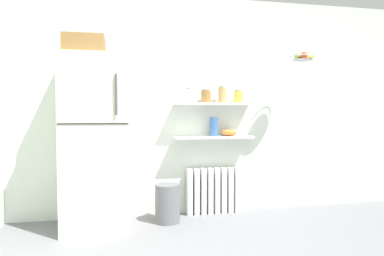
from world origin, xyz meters
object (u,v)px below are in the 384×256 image
radiator (213,191)px  storage_jar_3 (238,96)px  trash_bin (167,203)px  storage_jar_1 (206,96)px  refrigerator (96,138)px  shelf_bowl (229,133)px  storage_jar_2 (222,95)px  storage_jar_0 (189,95)px  vase (214,127)px  hanging_fruit_basket (303,57)px

radiator → storage_jar_3: storage_jar_3 is taller
storage_jar_3 → trash_bin: size_ratio=0.38×
storage_jar_1 → storage_jar_3: bearing=0.0°
storage_jar_1 → storage_jar_3: 0.40m
refrigerator → shelf_bowl: bearing=8.1°
refrigerator → storage_jar_1: (1.25, 0.22, 0.47)m
storage_jar_2 → trash_bin: (-0.69, -0.21, -1.22)m
trash_bin → storage_jar_1: bearing=22.9°
refrigerator → storage_jar_3: 1.73m
storage_jar_0 → trash_bin: 1.26m
storage_jar_1 → radiator: bearing=16.6°
vase → refrigerator: bearing=-170.7°
hanging_fruit_basket → shelf_bowl: bearing=159.9°
refrigerator → storage_jar_0: (1.05, 0.22, 0.47)m
storage_jar_0 → storage_jar_1: size_ratio=1.05×
hanging_fruit_basket → storage_jar_2: bearing=161.7°
refrigerator → hanging_fruit_basket: size_ratio=6.98×
storage_jar_1 → storage_jar_3: (0.40, 0.00, -0.00)m
storage_jar_0 → storage_jar_3: size_ratio=1.08×
refrigerator → shelf_bowl: (1.54, 0.22, 0.03)m
shelf_bowl → storage_jar_2: bearing=180.0°
shelf_bowl → hanging_fruit_basket: hanging_fruit_basket is taller
storage_jar_3 → radiator: bearing=174.3°
vase → shelf_bowl: size_ratio=1.26×
storage_jar_3 → hanging_fruit_basket: hanging_fruit_basket is taller
refrigerator → storage_jar_2: (1.45, 0.22, 0.49)m
refrigerator → radiator: size_ratio=3.08×
storage_jar_0 → hanging_fruit_basket: hanging_fruit_basket is taller
storage_jar_1 → trash_bin: (-0.49, -0.21, -1.20)m
vase → storage_jar_1: bearing=180.0°
refrigerator → vase: refrigerator is taller
refrigerator → storage_jar_1: size_ratio=12.15×
storage_jar_2 → shelf_bowl: size_ratio=1.12×
refrigerator → storage_jar_1: refrigerator is taller
shelf_bowl → refrigerator: bearing=-171.9°
radiator → refrigerator: bearing=-169.5°
storage_jar_1 → hanging_fruit_basket: hanging_fruit_basket is taller
storage_jar_1 → storage_jar_0: bearing=-180.0°
storage_jar_1 → trash_bin: bearing=-157.1°
storage_jar_0 → storage_jar_2: (0.40, 0.00, 0.01)m
storage_jar_2 → storage_jar_3: 0.20m
radiator → storage_jar_1: bearing=-163.4°
trash_bin → storage_jar_3: bearing=13.1°
hanging_fruit_basket → refrigerator: bearing=178.2°
storage_jar_2 → vase: bearing=180.0°
storage_jar_2 → radiator: bearing=163.4°
shelf_bowl → trash_bin: bearing=-165.1°
storage_jar_3 → hanging_fruit_basket: 0.87m
refrigerator → radiator: (1.35, 0.25, -0.67)m
storage_jar_0 → trash_bin: bearing=-144.4°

